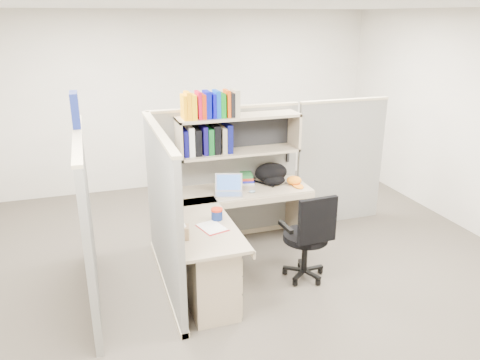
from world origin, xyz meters
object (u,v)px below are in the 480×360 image
object	(u,v)px
desk	(221,252)
task_chair	(307,250)
backpack	(273,174)
snack_canister	(217,214)
laptop	(229,185)

from	to	relation	value
desk	task_chair	size ratio (longest dim) A/B	1.79
desk	backpack	world-z (taller)	backpack
desk	backpack	bearing A→B (deg)	45.70
snack_canister	backpack	bearing A→B (deg)	41.51
backpack	laptop	bearing A→B (deg)	-175.28
backpack	snack_canister	size ratio (longest dim) A/B	3.43
desk	laptop	bearing A→B (deg)	67.20
desk	snack_canister	bearing A→B (deg)	87.57
desk	laptop	distance (m)	0.89
desk	task_chair	xyz separation A→B (m)	(0.90, -0.06, -0.09)
desk	task_chair	world-z (taller)	task_chair
backpack	task_chair	world-z (taller)	task_chair
laptop	task_chair	xyz separation A→B (m)	(0.59, -0.79, -0.50)
desk	backpack	distance (m)	1.37
laptop	task_chair	bearing A→B (deg)	-36.02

